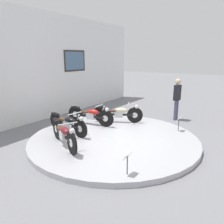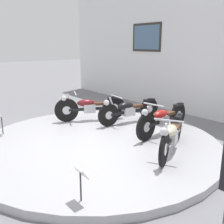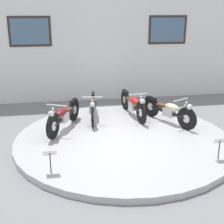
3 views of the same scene
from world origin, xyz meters
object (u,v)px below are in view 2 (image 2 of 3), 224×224
motorcycle_maroon (89,107)px  info_placard_front_centre (80,177)px  motorcycle_black (128,109)px  motorcycle_red (162,118)px  info_placard_front_left (2,119)px  motorcycle_cream (172,135)px

motorcycle_maroon → info_placard_front_centre: (3.22, -2.29, -0.03)m
motorcycle_black → motorcycle_red: 1.20m
info_placard_front_left → info_placard_front_centre: same height
motorcycle_black → info_placard_front_left: (-1.16, -2.99, -0.00)m
motorcycle_red → info_placard_front_centre: bearing=-68.8°
motorcycle_maroon → motorcycle_cream: (2.91, -0.00, -0.02)m
motorcycle_maroon → motorcycle_black: size_ratio=0.95×
info_placard_front_centre → motorcycle_black: bearing=128.3°
motorcycle_red → motorcycle_maroon: bearing=-161.0°
motorcycle_maroon → info_placard_front_left: size_ratio=3.59×
motorcycle_black → info_placard_front_centre: 3.81m
motorcycle_red → info_placard_front_left: size_ratio=3.88×
motorcycle_black → motorcycle_red: (1.20, 0.00, 0.02)m
motorcycle_red → motorcycle_black: bearing=-179.9°
motorcycle_black → info_placard_front_centre: motorcycle_black is taller
motorcycle_maroon → motorcycle_red: (2.05, 0.71, -0.00)m
motorcycle_maroon → info_placard_front_centre: bearing=-35.4°
motorcycle_black → motorcycle_cream: (2.06, -0.71, 0.01)m
motorcycle_maroon → info_placard_front_left: (-0.31, -2.29, -0.03)m
motorcycle_maroon → motorcycle_cream: size_ratio=1.04×
motorcycle_maroon → motorcycle_red: 2.17m
motorcycle_maroon → info_placard_front_left: bearing=-97.7°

